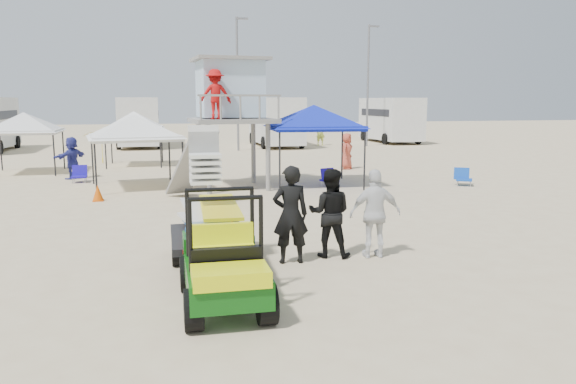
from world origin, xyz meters
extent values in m
plane|color=beige|center=(0.00, 0.00, 0.00)|extent=(140.00, 140.00, 0.00)
cube|color=#0B490D|center=(-1.04, 0.61, 0.50)|extent=(1.15, 2.27, 0.40)
cube|color=#E4EC0C|center=(-1.04, 0.61, 0.74)|extent=(1.04, 0.64, 0.22)
cylinder|color=black|center=(-1.54, -0.20, 0.29)|extent=(0.26, 0.58, 0.58)
cube|color=black|center=(-1.04, 2.91, 0.51)|extent=(1.43, 2.07, 0.13)
cylinder|color=black|center=(-1.64, 2.91, 0.27)|extent=(0.22, 0.54, 0.54)
imported|color=black|center=(0.46, 2.61, 0.93)|extent=(0.71, 0.49, 1.86)
imported|color=black|center=(1.31, 2.86, 0.88)|extent=(1.04, 0.93, 1.75)
imported|color=silver|center=(2.16, 2.61, 0.87)|extent=(1.05, 0.50, 1.74)
cylinder|color=gray|center=(-0.37, 11.08, 1.15)|extent=(0.17, 0.17, 2.30)
cube|color=gray|center=(0.64, 12.09, 2.37)|extent=(2.96, 2.96, 0.15)
cube|color=#ADC8DF|center=(0.64, 12.37, 3.45)|extent=(2.25, 2.00, 1.93)
imported|color=#B20F0F|center=(-0.09, 11.17, 3.25)|extent=(1.04, 0.60, 1.61)
cylinder|color=black|center=(2.13, 10.64, 1.08)|extent=(0.06, 0.06, 2.15)
pyramid|color=#1022B5|center=(3.60, 12.11, 2.90)|extent=(3.29, 3.29, 0.80)
cube|color=#1022B5|center=(3.60, 12.11, 2.10)|extent=(3.29, 3.29, 0.18)
cylinder|color=black|center=(-4.08, 11.64, 0.91)|extent=(0.06, 0.06, 1.83)
pyramid|color=white|center=(-2.67, 13.05, 2.58)|extent=(3.35, 3.35, 0.80)
cube|color=white|center=(-2.67, 13.05, 1.78)|extent=(3.35, 3.35, 0.18)
pyramid|color=silver|center=(-7.31, 18.17, 2.57)|extent=(2.78, 2.78, 0.80)
cube|color=silver|center=(-7.31, 18.17, 1.77)|extent=(2.78, 2.78, 0.18)
cylinder|color=black|center=(-4.13, 18.84, 0.90)|extent=(0.06, 0.06, 1.81)
pyramid|color=white|center=(-2.92, 20.05, 2.56)|extent=(2.67, 2.67, 0.80)
cube|color=white|center=(-2.92, 20.05, 1.76)|extent=(2.67, 2.67, 0.18)
imported|color=yellow|center=(-4.53, 21.43, 0.83)|extent=(2.13, 2.16, 1.67)
cone|color=orange|center=(-1.19, 12.38, 0.25)|extent=(0.34, 0.34, 0.50)
cone|color=#D54F06|center=(-3.75, 10.44, 0.25)|extent=(0.34, 0.34, 0.50)
cube|color=#1A0FA9|center=(-4.81, 14.73, 0.22)|extent=(0.54, 0.50, 0.06)
cube|color=#1A0FA9|center=(-4.81, 14.97, 0.42)|extent=(0.54, 0.17, 0.44)
cylinder|color=#B2B2B7|center=(-5.03, 14.53, 0.10)|extent=(0.03, 0.03, 0.20)
cube|color=#1D0E9E|center=(4.07, 11.63, 0.22)|extent=(0.66, 0.64, 0.06)
cube|color=#1D0E9E|center=(4.07, 11.87, 0.42)|extent=(0.57, 0.32, 0.44)
cylinder|color=#B2B2B7|center=(3.85, 11.43, 0.10)|extent=(0.03, 0.03, 0.20)
cube|color=#0F42AD|center=(8.87, 10.67, 0.22)|extent=(0.72, 0.71, 0.06)
cube|color=#0F42AD|center=(8.87, 10.91, 0.42)|extent=(0.55, 0.44, 0.44)
cylinder|color=#B2B2B7|center=(8.65, 10.47, 0.10)|extent=(0.03, 0.03, 0.20)
cube|color=silver|center=(-3.00, 31.50, 1.75)|extent=(2.50, 6.50, 3.00)
cube|color=black|center=(-3.00, 31.50, 2.20)|extent=(2.54, 5.20, 0.50)
cylinder|color=black|center=(-4.25, 29.42, 0.40)|extent=(0.25, 0.80, 0.80)
cube|color=silver|center=(6.00, 30.00, 1.75)|extent=(2.50, 7.00, 3.00)
cube|color=black|center=(6.00, 30.00, 2.20)|extent=(2.54, 5.60, 0.50)
cylinder|color=black|center=(4.75, 27.76, 0.40)|extent=(0.25, 0.80, 0.80)
cube|color=silver|center=(15.00, 31.50, 1.75)|extent=(2.50, 6.60, 3.00)
cube|color=black|center=(15.00, 31.50, 2.20)|extent=(2.54, 5.28, 0.50)
cylinder|color=black|center=(13.75, 29.39, 0.40)|extent=(0.25, 0.80, 0.80)
cylinder|color=slate|center=(3.00, 27.00, 4.00)|extent=(0.14, 0.14, 8.00)
cylinder|color=slate|center=(12.00, 28.50, 4.00)|extent=(0.14, 0.14, 8.00)
imported|color=#B7C54A|center=(9.13, 29.80, 0.88)|extent=(0.68, 0.48, 1.77)
imported|color=navy|center=(-5.19, 15.88, 0.83)|extent=(1.33, 1.52, 1.66)
imported|color=#BD4A36|center=(6.37, 16.44, 0.81)|extent=(0.87, 0.94, 1.62)
camera|label=1|loc=(-1.96, -7.43, 3.05)|focal=35.00mm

